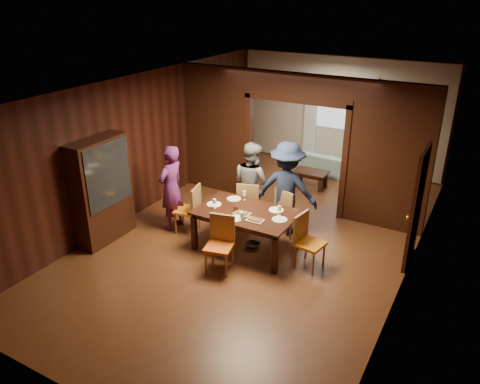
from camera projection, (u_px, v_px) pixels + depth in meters
The scene contains 32 objects.
floor at pixel (260, 236), 9.12m from camera, with size 9.00×9.00×0.00m, color #512A16.
ceiling at pixel (263, 87), 7.94m from camera, with size 5.50×9.00×0.02m, color silver.
room_walls at pixel (301, 137), 10.01m from camera, with size 5.52×9.01×2.90m.
person_purple at pixel (171, 188), 9.12m from camera, with size 0.63×0.41×1.72m, color #591F5B.
person_grey at pixel (252, 183), 9.34m from camera, with size 0.83×0.65×1.71m, color slate.
person_navy at pixel (287, 189), 8.91m from camera, with size 1.20×0.69×1.85m, color #161E39.
sofa at pixel (329, 164), 12.05m from camera, with size 1.85×0.72×0.54m, color #94C0C2.
serving_bowl at pixel (253, 209), 8.42m from camera, with size 0.28×0.28×0.07m, color black.
dining_table at pixel (246, 230), 8.55m from camera, with size 1.79×1.11×0.76m, color black.
coffee_table at pixel (310, 179), 11.28m from camera, with size 0.80×0.50×0.40m, color black.
chair_left at pixel (187, 209), 9.12m from camera, with size 0.44×0.44×0.97m, color orange, non-canonical shape.
chair_right at pixel (310, 242), 7.93m from camera, with size 0.44×0.44×0.97m, color orange, non-canonical shape.
chair_far_l at pixel (250, 203), 9.37m from camera, with size 0.44×0.44×0.97m, color #D34B13, non-canonical shape.
chair_far_r at pixel (290, 211), 9.04m from camera, with size 0.44×0.44×0.97m, color red, non-canonical shape.
chair_near at pixel (219, 245), 7.84m from camera, with size 0.44×0.44×0.97m, color #CD5413, non-canonical shape.
hutch at pixel (102, 191), 8.65m from camera, with size 0.40×1.20×2.00m, color black.
door_right at pixel (417, 207), 7.88m from camera, with size 0.06×0.90×2.10m, color black.
window_far at pixel (340, 104), 11.97m from camera, with size 1.20×0.03×1.30m, color silver.
curtain_left at pixel (311, 118), 12.45m from camera, with size 0.35×0.06×2.40m, color white.
curtain_right at pixel (366, 125), 11.78m from camera, with size 0.35×0.06×2.40m, color white.
plate_left at pixel (214, 204), 8.66m from camera, with size 0.27×0.27×0.01m, color white.
plate_far_l at pixel (234, 199), 8.88m from camera, with size 0.27×0.27×0.01m, color white.
plate_far_r at pixel (276, 210), 8.44m from camera, with size 0.27×0.27×0.01m, color white.
plate_right at pixel (280, 219), 8.10m from camera, with size 0.27×0.27×0.01m, color silver.
plate_near at pixel (235, 219), 8.13m from camera, with size 0.27×0.27×0.01m, color white.
platter_a at pixel (242, 213), 8.30m from camera, with size 0.30×0.20×0.04m, color gray.
platter_b at pixel (255, 220), 8.06m from camera, with size 0.30×0.20×0.04m, color gray.
wineglass_left at pixel (214, 204), 8.49m from camera, with size 0.08×0.08×0.18m, color silver, non-canonical shape.
wineglass_far at pixel (244, 196), 8.81m from camera, with size 0.08×0.08×0.18m, color white, non-canonical shape.
wineglass_right at pixel (279, 211), 8.22m from camera, with size 0.08×0.08×0.18m, color white, non-canonical shape.
tumbler at pixel (242, 216), 8.09m from camera, with size 0.07×0.07×0.14m, color silver.
condiment_jar at pixel (236, 208), 8.41m from camera, with size 0.08×0.08×0.11m, color #452610, non-canonical shape.
Camera 1 is at (3.58, -7.15, 4.48)m, focal length 35.00 mm.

